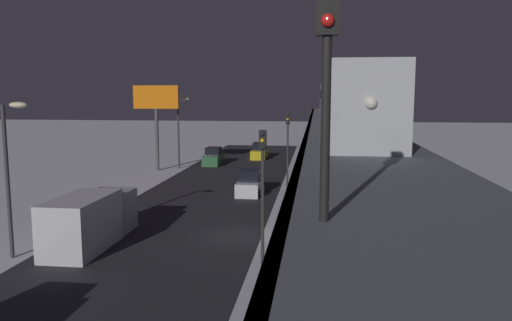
{
  "coord_description": "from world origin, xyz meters",
  "views": [
    {
      "loc": [
        -4.36,
        27.0,
        8.0
      ],
      "look_at": [
        1.62,
        -21.71,
        1.43
      ],
      "focal_mm": 34.86,
      "sensor_mm": 36.0,
      "label": 1
    }
  ],
  "objects_px": {
    "sedan_green": "(214,158)",
    "box_truck": "(91,220)",
    "subway_train": "(338,98)",
    "sedan_yellow": "(260,152)",
    "traffic_light_mid": "(288,140)",
    "rail_signal": "(327,59)",
    "sedan_white": "(250,184)",
    "traffic_light_near": "(263,179)",
    "commercial_billboard": "(156,106)"
  },
  "relations": [
    {
      "from": "box_truck",
      "to": "traffic_light_near",
      "type": "bearing_deg",
      "value": 165.32
    },
    {
      "from": "sedan_green",
      "to": "box_truck",
      "type": "bearing_deg",
      "value": 89.63
    },
    {
      "from": "rail_signal",
      "to": "box_truck",
      "type": "relative_size",
      "value": 0.54
    },
    {
      "from": "subway_train",
      "to": "sedan_green",
      "type": "distance_m",
      "value": 18.3
    },
    {
      "from": "sedan_white",
      "to": "commercial_billboard",
      "type": "height_order",
      "value": "commercial_billboard"
    },
    {
      "from": "subway_train",
      "to": "commercial_billboard",
      "type": "distance_m",
      "value": 19.21
    },
    {
      "from": "subway_train",
      "to": "sedan_yellow",
      "type": "height_order",
      "value": "subway_train"
    },
    {
      "from": "box_truck",
      "to": "commercial_billboard",
      "type": "bearing_deg",
      "value": -79.55
    },
    {
      "from": "commercial_billboard",
      "to": "traffic_light_mid",
      "type": "bearing_deg",
      "value": 147.91
    },
    {
      "from": "sedan_white",
      "to": "box_truck",
      "type": "bearing_deg",
      "value": -114.49
    },
    {
      "from": "traffic_light_near",
      "to": "traffic_light_mid",
      "type": "distance_m",
      "value": 19.3
    },
    {
      "from": "box_truck",
      "to": "traffic_light_mid",
      "type": "xyz_separation_m",
      "value": [
        -9.5,
        -16.81,
        2.85
      ]
    },
    {
      "from": "sedan_green",
      "to": "traffic_light_near",
      "type": "relative_size",
      "value": 0.68
    },
    {
      "from": "traffic_light_near",
      "to": "commercial_billboard",
      "type": "distance_m",
      "value": 31.73
    },
    {
      "from": "traffic_light_near",
      "to": "commercial_billboard",
      "type": "height_order",
      "value": "commercial_billboard"
    },
    {
      "from": "sedan_white",
      "to": "sedan_green",
      "type": "bearing_deg",
      "value": 111.38
    },
    {
      "from": "rail_signal",
      "to": "traffic_light_near",
      "type": "relative_size",
      "value": 0.62
    },
    {
      "from": "sedan_green",
      "to": "subway_train",
      "type": "bearing_deg",
      "value": 142.83
    },
    {
      "from": "sedan_yellow",
      "to": "traffic_light_near",
      "type": "distance_m",
      "value": 39.93
    },
    {
      "from": "box_truck",
      "to": "traffic_light_mid",
      "type": "height_order",
      "value": "traffic_light_mid"
    },
    {
      "from": "subway_train",
      "to": "traffic_light_near",
      "type": "distance_m",
      "value": 23.7
    },
    {
      "from": "rail_signal",
      "to": "sedan_white",
      "type": "xyz_separation_m",
      "value": [
        5.45,
        -30.72,
        -7.79
      ]
    },
    {
      "from": "sedan_green",
      "to": "commercial_billboard",
      "type": "relative_size",
      "value": 0.49
    },
    {
      "from": "box_truck",
      "to": "rail_signal",
      "type": "bearing_deg",
      "value": 126.6
    },
    {
      "from": "sedan_green",
      "to": "traffic_light_mid",
      "type": "relative_size",
      "value": 0.68
    },
    {
      "from": "rail_signal",
      "to": "traffic_light_mid",
      "type": "relative_size",
      "value": 0.62
    },
    {
      "from": "subway_train",
      "to": "commercial_billboard",
      "type": "bearing_deg",
      "value": -15.62
    },
    {
      "from": "traffic_light_near",
      "to": "traffic_light_mid",
      "type": "relative_size",
      "value": 1.0
    },
    {
      "from": "sedan_green",
      "to": "sedan_yellow",
      "type": "relative_size",
      "value": 0.94
    },
    {
      "from": "sedan_white",
      "to": "sedan_yellow",
      "type": "distance_m",
      "value": 22.6
    },
    {
      "from": "sedan_white",
      "to": "traffic_light_near",
      "type": "xyz_separation_m",
      "value": [
        -2.9,
        16.98,
        3.41
      ]
    },
    {
      "from": "sedan_yellow",
      "to": "commercial_billboard",
      "type": "distance_m",
      "value": 15.96
    },
    {
      "from": "subway_train",
      "to": "commercial_billboard",
      "type": "relative_size",
      "value": 6.23
    },
    {
      "from": "traffic_light_near",
      "to": "commercial_billboard",
      "type": "xyz_separation_m",
      "value": [
        14.25,
        -28.23,
        2.63
      ]
    },
    {
      "from": "box_truck",
      "to": "traffic_light_near",
      "type": "height_order",
      "value": "traffic_light_near"
    },
    {
      "from": "sedan_yellow",
      "to": "traffic_light_mid",
      "type": "bearing_deg",
      "value": -76.91
    },
    {
      "from": "rail_signal",
      "to": "sedan_green",
      "type": "xyz_separation_m",
      "value": [
        11.85,
        -47.06,
        -7.78
      ]
    },
    {
      "from": "box_truck",
      "to": "traffic_light_mid",
      "type": "relative_size",
      "value": 1.16
    },
    {
      "from": "sedan_green",
      "to": "box_truck",
      "type": "xyz_separation_m",
      "value": [
        0.2,
        30.84,
        0.55
      ]
    },
    {
      "from": "sedan_yellow",
      "to": "traffic_light_mid",
      "type": "xyz_separation_m",
      "value": [
        -4.7,
        20.21,
        3.4
      ]
    },
    {
      "from": "subway_train",
      "to": "box_truck",
      "type": "bearing_deg",
      "value": 56.28
    },
    {
      "from": "sedan_green",
      "to": "sedan_yellow",
      "type": "bearing_deg",
      "value": -126.66
    },
    {
      "from": "subway_train",
      "to": "rail_signal",
      "type": "bearing_deg",
      "value": 87.38
    },
    {
      "from": "traffic_light_near",
      "to": "box_truck",
      "type": "bearing_deg",
      "value": -14.68
    },
    {
      "from": "subway_train",
      "to": "sedan_yellow",
      "type": "relative_size",
      "value": 11.98
    },
    {
      "from": "commercial_billboard",
      "to": "box_truck",
      "type": "bearing_deg",
      "value": 100.45
    },
    {
      "from": "rail_signal",
      "to": "traffic_light_mid",
      "type": "distance_m",
      "value": 33.42
    },
    {
      "from": "sedan_white",
      "to": "commercial_billboard",
      "type": "xyz_separation_m",
      "value": [
        11.35,
        -11.25,
        6.04
      ]
    },
    {
      "from": "sedan_white",
      "to": "box_truck",
      "type": "height_order",
      "value": "box_truck"
    },
    {
      "from": "sedan_yellow",
      "to": "sedan_green",
      "type": "bearing_deg",
      "value": -126.66
    }
  ]
}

